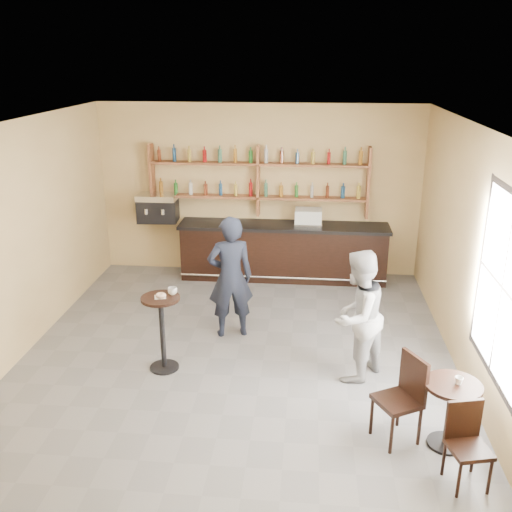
# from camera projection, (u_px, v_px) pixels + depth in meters

# --- Properties ---
(floor) EXTENTS (7.00, 7.00, 0.00)m
(floor) POSITION_uv_depth(u_px,v_px,m) (236.00, 359.00, 7.94)
(floor) COLOR slate
(floor) RESTS_ON ground
(ceiling) EXTENTS (7.00, 7.00, 0.00)m
(ceiling) POSITION_uv_depth(u_px,v_px,m) (233.00, 125.00, 6.87)
(ceiling) COLOR white
(ceiling) RESTS_ON wall_back
(wall_back) EXTENTS (7.00, 0.00, 7.00)m
(wall_back) POSITION_uv_depth(u_px,v_px,m) (259.00, 190.00, 10.69)
(wall_back) COLOR tan
(wall_back) RESTS_ON floor
(wall_front) EXTENTS (7.00, 0.00, 7.00)m
(wall_front) POSITION_uv_depth(u_px,v_px,m) (173.00, 407.00, 4.12)
(wall_front) COLOR tan
(wall_front) RESTS_ON floor
(wall_left) EXTENTS (0.00, 7.00, 7.00)m
(wall_left) POSITION_uv_depth(u_px,v_px,m) (14.00, 244.00, 7.68)
(wall_left) COLOR tan
(wall_left) RESTS_ON floor
(wall_right) EXTENTS (0.00, 7.00, 7.00)m
(wall_right) POSITION_uv_depth(u_px,v_px,m) (472.00, 258.00, 7.14)
(wall_right) COLOR tan
(wall_right) RESTS_ON floor
(window_pane) EXTENTS (0.00, 2.00, 2.00)m
(window_pane) POSITION_uv_depth(u_px,v_px,m) (503.00, 287.00, 5.98)
(window_pane) COLOR white
(window_pane) RESTS_ON wall_right
(window_frame) EXTENTS (0.04, 1.70, 2.10)m
(window_frame) POSITION_uv_depth(u_px,v_px,m) (502.00, 287.00, 5.98)
(window_frame) COLOR black
(window_frame) RESTS_ON wall_right
(shelf_unit) EXTENTS (4.00, 0.26, 1.40)m
(shelf_unit) POSITION_uv_depth(u_px,v_px,m) (258.00, 181.00, 10.50)
(shelf_unit) COLOR brown
(shelf_unit) RESTS_ON wall_back
(liquor_bottles) EXTENTS (3.68, 0.10, 1.00)m
(liquor_bottles) POSITION_uv_depth(u_px,v_px,m) (258.00, 172.00, 10.44)
(liquor_bottles) COLOR #8C5919
(liquor_bottles) RESTS_ON shelf_unit
(bar_counter) EXTENTS (3.87, 0.76, 1.05)m
(bar_counter) POSITION_uv_depth(u_px,v_px,m) (283.00, 251.00, 10.68)
(bar_counter) COLOR black
(bar_counter) RESTS_ON floor
(espresso_machine) EXTENTS (0.75, 0.51, 0.52)m
(espresso_machine) POSITION_uv_depth(u_px,v_px,m) (158.00, 208.00, 10.63)
(espresso_machine) COLOR black
(espresso_machine) RESTS_ON bar_counter
(pastry_case) EXTENTS (0.56, 0.47, 0.30)m
(pastry_case) POSITION_uv_depth(u_px,v_px,m) (308.00, 217.00, 10.42)
(pastry_case) COLOR silver
(pastry_case) RESTS_ON bar_counter
(pedestal_table) EXTENTS (0.61, 0.61, 1.05)m
(pedestal_table) POSITION_uv_depth(u_px,v_px,m) (162.00, 333.00, 7.54)
(pedestal_table) COLOR black
(pedestal_table) RESTS_ON floor
(napkin) EXTENTS (0.18, 0.18, 0.00)m
(napkin) POSITION_uv_depth(u_px,v_px,m) (160.00, 297.00, 7.36)
(napkin) COLOR white
(napkin) RESTS_ON pedestal_table
(donut) EXTENTS (0.15, 0.15, 0.05)m
(donut) POSITION_uv_depth(u_px,v_px,m) (161.00, 295.00, 7.35)
(donut) COLOR #BD7A45
(donut) RESTS_ON napkin
(cup_pedestal) EXTENTS (0.13, 0.13, 0.10)m
(cup_pedestal) POSITION_uv_depth(u_px,v_px,m) (173.00, 291.00, 7.43)
(cup_pedestal) COLOR white
(cup_pedestal) RESTS_ON pedestal_table
(man_main) EXTENTS (0.77, 0.61, 1.85)m
(man_main) POSITION_uv_depth(u_px,v_px,m) (230.00, 277.00, 8.36)
(man_main) COLOR black
(man_main) RESTS_ON floor
(cafe_table) EXTENTS (0.78, 0.78, 0.76)m
(cafe_table) POSITION_uv_depth(u_px,v_px,m) (449.00, 415.00, 6.08)
(cafe_table) COLOR black
(cafe_table) RESTS_ON floor
(cup_cafe) EXTENTS (0.12, 0.12, 0.08)m
(cup_cafe) POSITION_uv_depth(u_px,v_px,m) (459.00, 381.00, 5.93)
(cup_cafe) COLOR white
(cup_cafe) RESTS_ON cafe_table
(chair_west) EXTENTS (0.58, 0.58, 0.99)m
(chair_west) POSITION_uv_depth(u_px,v_px,m) (397.00, 400.00, 6.13)
(chair_west) COLOR black
(chair_west) RESTS_ON floor
(chair_south) EXTENTS (0.45, 0.45, 0.85)m
(chair_south) POSITION_uv_depth(u_px,v_px,m) (469.00, 448.00, 5.49)
(chair_south) COLOR black
(chair_south) RESTS_ON floor
(patron_second) EXTENTS (1.04, 1.07, 1.74)m
(patron_second) POSITION_uv_depth(u_px,v_px,m) (357.00, 316.00, 7.24)
(patron_second) COLOR #A1A1A6
(patron_second) RESTS_ON floor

